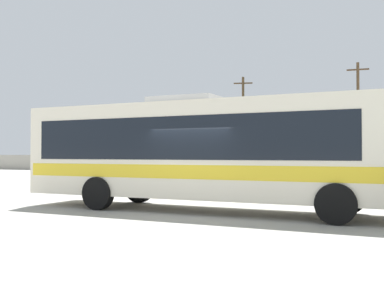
# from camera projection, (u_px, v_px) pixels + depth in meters

# --- Properties ---
(ground_plane) EXTENTS (300.00, 300.00, 0.00)m
(ground_plane) POSITION_uv_depth(u_px,v_px,m) (286.00, 190.00, 22.86)
(ground_plane) COLOR #A3A099
(perimeter_wall) EXTENTS (80.00, 0.30, 1.67)m
(perimeter_wall) POSITION_uv_depth(u_px,v_px,m) (338.00, 166.00, 37.73)
(perimeter_wall) COLOR #9E998C
(perimeter_wall) RESTS_ON ground_plane
(coach_bus_cream_yellow) EXTENTS (12.48, 2.82, 3.57)m
(coach_bus_cream_yellow) POSITION_uv_depth(u_px,v_px,m) (208.00, 149.00, 14.41)
(coach_bus_cream_yellow) COLOR silver
(coach_bus_cream_yellow) RESTS_ON ground_plane
(parked_car_leftmost_dark_blue) EXTENTS (4.32, 2.24, 1.52)m
(parked_car_leftmost_dark_blue) POSITION_uv_depth(u_px,v_px,m) (187.00, 165.00, 39.66)
(parked_car_leftmost_dark_blue) COLOR navy
(parked_car_leftmost_dark_blue) RESTS_ON ground_plane
(parked_car_second_black) EXTENTS (4.58, 2.17, 1.46)m
(parked_car_second_black) POSITION_uv_depth(u_px,v_px,m) (256.00, 166.00, 37.80)
(parked_car_second_black) COLOR black
(parked_car_second_black) RESTS_ON ground_plane
(parked_car_third_white) EXTENTS (4.53, 2.01, 1.42)m
(parked_car_third_white) POSITION_uv_depth(u_px,v_px,m) (334.00, 168.00, 34.63)
(parked_car_third_white) COLOR silver
(parked_car_third_white) RESTS_ON ground_plane
(utility_pole_near) EXTENTS (1.80, 0.34, 9.45)m
(utility_pole_near) POSITION_uv_depth(u_px,v_px,m) (358.00, 116.00, 38.92)
(utility_pole_near) COLOR #4C3823
(utility_pole_near) RESTS_ON ground_plane
(utility_pole_far) EXTENTS (1.76, 0.63, 9.19)m
(utility_pole_far) POSITION_uv_depth(u_px,v_px,m) (243.00, 123.00, 44.68)
(utility_pole_far) COLOR #4C3823
(utility_pole_far) RESTS_ON ground_plane
(roadside_tree_left) EXTENTS (4.44, 4.44, 7.11)m
(roadside_tree_left) POSITION_uv_depth(u_px,v_px,m) (159.00, 123.00, 51.66)
(roadside_tree_left) COLOR brown
(roadside_tree_left) RESTS_ON ground_plane
(roadside_tree_midleft) EXTENTS (4.80, 4.80, 6.66)m
(roadside_tree_midleft) POSITION_uv_depth(u_px,v_px,m) (260.00, 125.00, 45.66)
(roadside_tree_midleft) COLOR brown
(roadside_tree_midleft) RESTS_ON ground_plane
(roadside_tree_midright) EXTENTS (5.10, 5.10, 6.56)m
(roadside_tree_midright) POSITION_uv_depth(u_px,v_px,m) (274.00, 125.00, 42.23)
(roadside_tree_midright) COLOR brown
(roadside_tree_midright) RESTS_ON ground_plane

